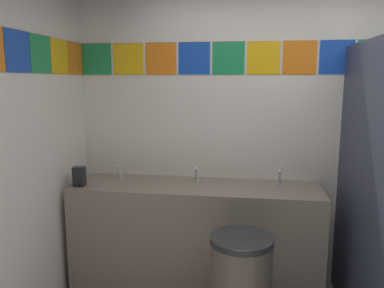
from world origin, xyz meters
TOP-DOWN VIEW (x-y plane):
  - wall_back at (0.00, 1.54)m, footprint 3.74×0.09m
  - vanity_counter at (-0.81, 1.22)m, footprint 2.01×0.55m
  - faucet_left at (-1.48, 1.31)m, footprint 0.04×0.10m
  - faucet_center at (-0.81, 1.31)m, footprint 0.04×0.10m
  - faucet_right at (-0.14, 1.31)m, footprint 0.04×0.10m
  - soap_dispenser at (-1.74, 1.07)m, footprint 0.09×0.09m

SIDE VIEW (x-z plane):
  - vanity_counter at x=-0.81m, z-range 0.02..0.91m
  - faucet_left at x=-1.48m, z-range 0.88..1.02m
  - faucet_center at x=-0.81m, z-range 0.88..1.02m
  - faucet_right at x=-0.14m, z-range 0.88..1.02m
  - soap_dispenser at x=-1.74m, z-range 0.90..1.06m
  - wall_back at x=0.00m, z-range 0.01..2.58m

